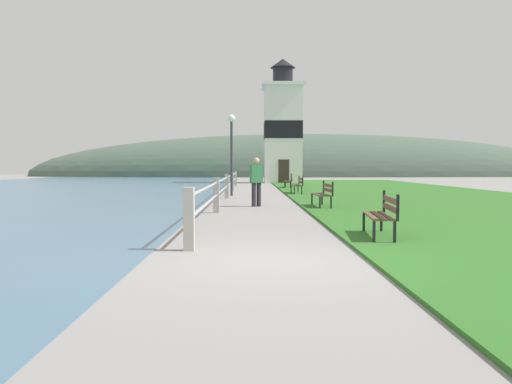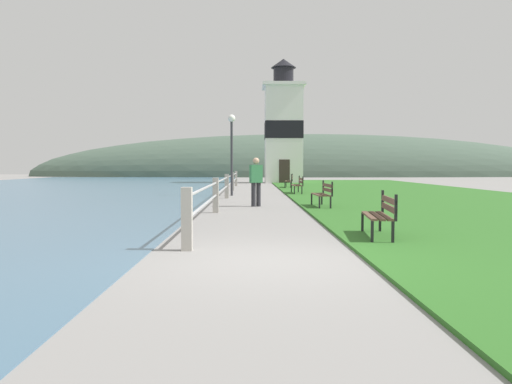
% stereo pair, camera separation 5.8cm
% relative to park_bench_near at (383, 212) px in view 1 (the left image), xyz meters
% --- Properties ---
extents(ground_plane, '(160.00, 160.00, 0.00)m').
position_rel_park_bench_near_xyz_m(ground_plane, '(-2.31, -2.27, -0.54)').
color(ground_plane, gray).
extents(grass_verge, '(12.00, 50.65, 0.06)m').
position_rel_park_bench_near_xyz_m(grass_verge, '(5.17, 14.61, -0.51)').
color(grass_verge, '#2D6623').
rests_on(grass_verge, ground_plane).
extents(seawall_railing, '(0.18, 27.88, 1.09)m').
position_rel_park_bench_near_xyz_m(seawall_railing, '(-3.68, 12.58, 0.11)').
color(seawall_railing, '#A8A399').
rests_on(seawall_railing, ground_plane).
extents(park_bench_near, '(0.65, 1.67, 0.94)m').
position_rel_park_bench_near_xyz_m(park_bench_near, '(0.00, 0.00, 0.00)').
color(park_bench_near, brown).
rests_on(park_bench_near, ground_plane).
extents(park_bench_midway, '(0.54, 1.68, 0.94)m').
position_rel_park_bench_near_xyz_m(park_bench_midway, '(-0.09, 7.35, 0.00)').
color(park_bench_midway, brown).
rests_on(park_bench_midway, ground_plane).
extents(park_bench_far, '(0.47, 1.94, 0.94)m').
position_rel_park_bench_near_xyz_m(park_bench_far, '(-0.16, 15.77, 0.00)').
color(park_bench_far, brown).
rests_on(park_bench_far, ground_plane).
extents(park_bench_by_lighthouse, '(0.67, 1.86, 0.94)m').
position_rel_park_bench_near_xyz_m(park_bench_by_lighthouse, '(-0.06, 22.72, 0.00)').
color(park_bench_by_lighthouse, brown).
rests_on(park_bench_by_lighthouse, ground_plane).
extents(lighthouse, '(3.62, 3.62, 10.65)m').
position_rel_park_bench_near_xyz_m(lighthouse, '(0.19, 33.43, 4.16)').
color(lighthouse, white).
rests_on(lighthouse, ground_plane).
extents(person_strolling, '(0.48, 0.36, 1.76)m').
position_rel_park_bench_near_xyz_m(person_strolling, '(-2.41, 8.10, 0.42)').
color(person_strolling, '#28282D').
rests_on(person_strolling, ground_plane).
extents(lamp_post, '(0.36, 0.36, 3.96)m').
position_rel_park_bench_near_xyz_m(lamp_post, '(-3.53, 14.59, 2.20)').
color(lamp_post, '#333338').
rests_on(lamp_post, ground_plane).
extents(distant_hillside, '(80.00, 16.00, 12.00)m').
position_rel_park_bench_near_xyz_m(distant_hillside, '(5.69, 61.49, -0.54)').
color(distant_hillside, '#475B4C').
rests_on(distant_hillside, ground_plane).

